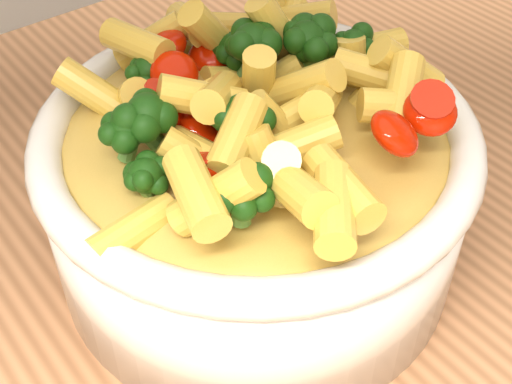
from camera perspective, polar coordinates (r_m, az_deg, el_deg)
table at (r=0.59m, az=7.63°, el=-8.91°), size 1.20×0.80×0.90m
serving_bowl at (r=0.45m, az=0.00°, el=0.13°), size 0.27×0.27×0.11m
pasta_salad at (r=0.40m, az=0.00°, el=7.54°), size 0.21×0.21×0.05m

